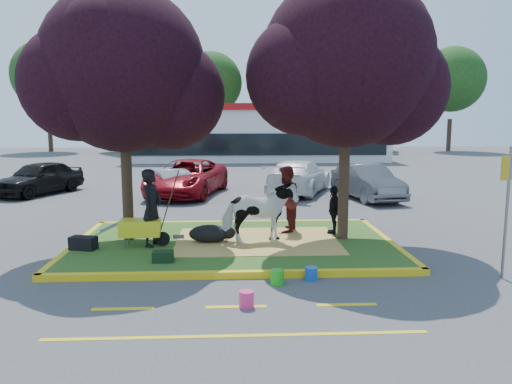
{
  "coord_description": "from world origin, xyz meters",
  "views": [
    {
      "loc": [
        -0.07,
        -12.71,
        3.35
      ],
      "look_at": [
        0.59,
        0.5,
        1.37
      ],
      "focal_mm": 35.0,
      "sensor_mm": 36.0,
      "label": 1
    }
  ],
  "objects_px": {
    "handler": "(152,208)",
    "bucket_green": "(277,277)",
    "cow": "(259,213)",
    "car_silver": "(169,183)",
    "wheelbarrow": "(141,228)",
    "sign_post": "(508,197)",
    "calf": "(209,234)",
    "bucket_blue": "(311,274)",
    "bucket_pink": "(247,299)",
    "car_black": "(39,178)"
  },
  "relations": [
    {
      "from": "handler",
      "to": "bucket_green",
      "type": "bearing_deg",
      "value": -114.63
    },
    {
      "from": "cow",
      "to": "bucket_green",
      "type": "relative_size",
      "value": 6.24
    },
    {
      "from": "bucket_green",
      "to": "car_silver",
      "type": "relative_size",
      "value": 0.08
    },
    {
      "from": "wheelbarrow",
      "to": "car_silver",
      "type": "height_order",
      "value": "car_silver"
    },
    {
      "from": "sign_post",
      "to": "car_silver",
      "type": "relative_size",
      "value": 0.76
    },
    {
      "from": "cow",
      "to": "calf",
      "type": "bearing_deg",
      "value": 73.04
    },
    {
      "from": "wheelbarrow",
      "to": "car_silver",
      "type": "xyz_separation_m",
      "value": [
        -0.39,
        8.87,
        -0.02
      ]
    },
    {
      "from": "calf",
      "to": "sign_post",
      "type": "bearing_deg",
      "value": -46.17
    },
    {
      "from": "cow",
      "to": "bucket_blue",
      "type": "relative_size",
      "value": 6.66
    },
    {
      "from": "car_silver",
      "to": "cow",
      "type": "bearing_deg",
      "value": 86.78
    },
    {
      "from": "handler",
      "to": "cow",
      "type": "bearing_deg",
      "value": -69.71
    },
    {
      "from": "bucket_pink",
      "to": "bucket_green",
      "type": "bearing_deg",
      "value": 60.99
    },
    {
      "from": "wheelbarrow",
      "to": "cow",
      "type": "bearing_deg",
      "value": 1.11
    },
    {
      "from": "handler",
      "to": "car_silver",
      "type": "relative_size",
      "value": 0.53
    },
    {
      "from": "wheelbarrow",
      "to": "bucket_pink",
      "type": "xyz_separation_m",
      "value": [
        2.53,
        -3.82,
        -0.47
      ]
    },
    {
      "from": "calf",
      "to": "bucket_blue",
      "type": "height_order",
      "value": "calf"
    },
    {
      "from": "calf",
      "to": "bucket_pink",
      "type": "distance_m",
      "value": 4.21
    },
    {
      "from": "bucket_green",
      "to": "car_black",
      "type": "height_order",
      "value": "car_black"
    },
    {
      "from": "bucket_pink",
      "to": "car_silver",
      "type": "distance_m",
      "value": 13.03
    },
    {
      "from": "bucket_green",
      "to": "bucket_pink",
      "type": "relative_size",
      "value": 1.03
    },
    {
      "from": "car_black",
      "to": "bucket_green",
      "type": "bearing_deg",
      "value": -29.39
    },
    {
      "from": "handler",
      "to": "car_black",
      "type": "relative_size",
      "value": 0.45
    },
    {
      "from": "calf",
      "to": "bucket_blue",
      "type": "relative_size",
      "value": 3.77
    },
    {
      "from": "handler",
      "to": "wheelbarrow",
      "type": "xyz_separation_m",
      "value": [
        -0.28,
        -0.05,
        -0.5
      ]
    },
    {
      "from": "cow",
      "to": "sign_post",
      "type": "xyz_separation_m",
      "value": [
        4.97,
        -2.64,
        0.79
      ]
    },
    {
      "from": "calf",
      "to": "sign_post",
      "type": "xyz_separation_m",
      "value": [
        6.25,
        -2.79,
        1.35
      ]
    },
    {
      "from": "cow",
      "to": "car_black",
      "type": "height_order",
      "value": "cow"
    },
    {
      "from": "handler",
      "to": "bucket_green",
      "type": "distance_m",
      "value": 4.07
    },
    {
      "from": "wheelbarrow",
      "to": "sign_post",
      "type": "relative_size",
      "value": 0.65
    },
    {
      "from": "calf",
      "to": "wheelbarrow",
      "type": "relative_size",
      "value": 0.59
    },
    {
      "from": "calf",
      "to": "handler",
      "type": "relative_size",
      "value": 0.55
    },
    {
      "from": "car_black",
      "to": "bucket_blue",
      "type": "bearing_deg",
      "value": -26.82
    },
    {
      "from": "wheelbarrow",
      "to": "sign_post",
      "type": "bearing_deg",
      "value": -19.24
    },
    {
      "from": "cow",
      "to": "calf",
      "type": "distance_m",
      "value": 1.4
    },
    {
      "from": "calf",
      "to": "bucket_pink",
      "type": "height_order",
      "value": "calf"
    },
    {
      "from": "calf",
      "to": "handler",
      "type": "distance_m",
      "value": 1.62
    },
    {
      "from": "bucket_pink",
      "to": "wheelbarrow",
      "type": "bearing_deg",
      "value": 123.48
    },
    {
      "from": "calf",
      "to": "sign_post",
      "type": "relative_size",
      "value": 0.38
    },
    {
      "from": "sign_post",
      "to": "bucket_blue",
      "type": "relative_size",
      "value": 9.85
    },
    {
      "from": "car_silver",
      "to": "bucket_green",
      "type": "bearing_deg",
      "value": 82.95
    },
    {
      "from": "calf",
      "to": "bucket_pink",
      "type": "bearing_deg",
      "value": -100.77
    },
    {
      "from": "handler",
      "to": "car_silver",
      "type": "distance_m",
      "value": 8.86
    },
    {
      "from": "calf",
      "to": "wheelbarrow",
      "type": "bearing_deg",
      "value": 168.03
    },
    {
      "from": "bucket_blue",
      "to": "car_silver",
      "type": "xyz_separation_m",
      "value": [
        -4.31,
        11.28,
        0.46
      ]
    },
    {
      "from": "car_black",
      "to": "wheelbarrow",
      "type": "bearing_deg",
      "value": -34.19
    },
    {
      "from": "sign_post",
      "to": "car_black",
      "type": "xyz_separation_m",
      "value": [
        -14.13,
        12.36,
        -1.0
      ]
    },
    {
      "from": "calf",
      "to": "car_silver",
      "type": "distance_m",
      "value": 8.82
    },
    {
      "from": "bucket_pink",
      "to": "bucket_blue",
      "type": "distance_m",
      "value": 1.98
    },
    {
      "from": "bucket_green",
      "to": "car_silver",
      "type": "distance_m",
      "value": 12.05
    },
    {
      "from": "handler",
      "to": "bucket_green",
      "type": "xyz_separation_m",
      "value": [
        2.91,
        -2.68,
        -0.97
      ]
    }
  ]
}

